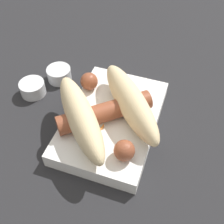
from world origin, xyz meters
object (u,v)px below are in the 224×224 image
Objects in this scene: bread_roll at (106,109)px; sausage at (105,112)px; condiment_cup_near at (59,75)px; food_tray at (112,121)px; condiment_cup_far at (33,89)px.

sausage is at bearing 48.03° from bread_roll.
bread_roll is 0.17m from condiment_cup_near.
bread_roll is 1.46× the size of sausage.
food_tray reaches higher than condiment_cup_near.
sausage is 3.18× the size of condiment_cup_far.
bread_roll is (-0.01, 0.01, 0.04)m from food_tray.
sausage is 0.16m from condiment_cup_near.
food_tray reaches higher than condiment_cup_far.
food_tray is 1.45× the size of sausage.
condiment_cup_far is (0.04, 0.16, -0.03)m from sausage.
condiment_cup_near is at bearing 55.58° from sausage.
condiment_cup_far is at bearing 76.32° from bread_roll.
bread_roll reaches higher than sausage.
condiment_cup_near is at bearing 60.14° from food_tray.
food_tray is 0.99× the size of bread_roll.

